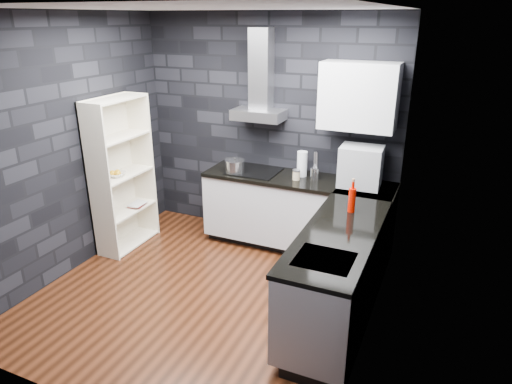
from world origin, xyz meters
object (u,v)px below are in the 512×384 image
Objects in this scene: glass_vase at (302,164)px; appliance_garage at (361,166)px; fruit_bowl at (116,174)px; bookshelf at (122,175)px; storage_jar at (296,175)px; utensil_crock at (315,173)px; red_bottle at (352,200)px; pot at (235,166)px.

appliance_garage is at bearing -6.16° from glass_vase.
bookshelf is at bearing 90.00° from fruit_bowl.
bookshelf reaches higher than storage_jar.
utensil_crock is 0.96m from red_bottle.
pot is 0.13× the size of bookshelf.
pot is at bearing 35.22° from bookshelf.
bookshelf reaches higher than pot.
bookshelf reaches higher than utensil_crock.
red_bottle is at bearing -51.99° from utensil_crock.
glass_vase is 1.40× the size of fruit_bowl.
glass_vase is 2.24× the size of utensil_crock.
bookshelf is (-2.11, -0.77, -0.06)m from utensil_crock.
fruit_bowl is (0.00, -0.10, 0.04)m from bookshelf.
fruit_bowl is at bearing -164.47° from appliance_garage.
appliance_garage is 0.74m from red_bottle.
fruit_bowl is at bearing -81.74° from bookshelf.
glass_vase is at bearing 84.50° from storage_jar.
bookshelf is (-2.62, -0.74, -0.22)m from appliance_garage.
bookshelf is at bearing -166.50° from appliance_garage.
pot is at bearing 159.00° from red_bottle.
appliance_garage is 2.76m from fruit_bowl.
bookshelf reaches higher than red_bottle.
pot reaches higher than utensil_crock.
red_bottle is 2.70m from fruit_bowl.
pot is 1.46m from appliance_garage.
storage_jar is at bearing -95.50° from glass_vase.
glass_vase reaches higher than utensil_crock.
glass_vase reaches higher than pot.
storage_jar is (0.74, 0.06, -0.03)m from pot.
pot is at bearing -176.68° from appliance_garage.
pot reaches higher than storage_jar.
storage_jar is 0.21m from utensil_crock.
glass_vase reaches higher than red_bottle.
pot is 1.37m from fruit_bowl.
storage_jar is 0.06× the size of bookshelf.
pot is 1.33m from bookshelf.
utensil_crock is 2.25m from bookshelf.
appliance_garage is (0.51, -0.03, 0.16)m from utensil_crock.
storage_jar is at bearing 4.97° from pot.
pot is 2.20× the size of storage_jar.
utensil_crock is at bearing 28.38° from bookshelf.
fruit_bowl is at bearing -154.68° from glass_vase.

